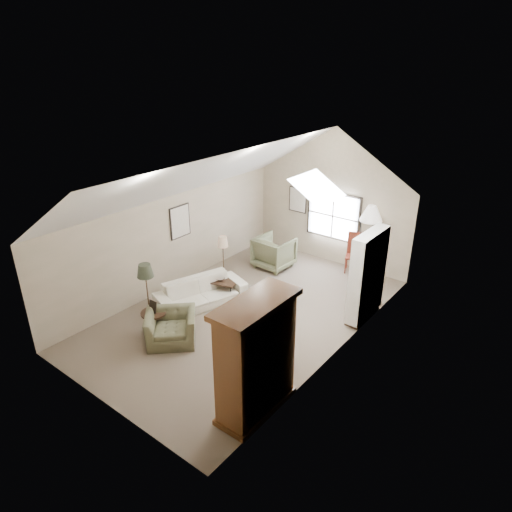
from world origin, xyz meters
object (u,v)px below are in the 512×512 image
Objects in this scene: coffee_table at (221,288)px; armchair_near at (171,327)px; armchair_far at (274,252)px; side_table at (155,323)px; side_chair at (354,253)px; armoire at (256,358)px; sofa at (201,293)px.

armchair_near is at bearing -76.83° from coffee_table.
armchair_far is at bearing 51.72° from armchair_near.
side_table is 6.02m from side_chair.
side_chair reaches higher than coffee_table.
armchair_near is (-2.75, 0.50, -0.75)m from armoire.
side_table is (0.10, -1.60, -0.05)m from sofa.
sofa is (-3.35, 2.05, -0.77)m from armoire.
side_table is at bearing -131.02° from side_chair.
armchair_near is at bearing -140.10° from sofa.
side_table is at bearing 172.05° from armoire.
armchair_far reaches higher than coffee_table.
sofa is 1.67m from armchair_near.
side_table is at bearing -157.70° from sofa.
side_chair is (1.56, 5.60, 0.23)m from armchair_near.
sofa is 3.99× the size of side_table.
armchair_near is 4.49m from armchair_far.
side_table is at bearing 141.11° from armchair_near.
armchair_far is at bearing 88.14° from coffee_table.
coffee_table is (-3.26, 2.70, -0.88)m from armoire.
armchair_near is at bearing 97.50° from armchair_far.
armoire is 4.00m from sofa.
sofa reaches higher than coffee_table.
armoire is at bearing -7.95° from side_table.
armchair_near is at bearing 169.73° from armoire.
coffee_table is at bearing 90.29° from side_table.
sofa is 2.12× the size of armchair_near.
armoire is at bearing -99.92° from side_chair.
sofa is 4.59m from side_chair.
sofa is at bearing 93.58° from side_table.
armoire reaches higher than armchair_near.
side_chair is at bearing 101.07° from armoire.
armchair_near is at bearing -126.51° from side_chair.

